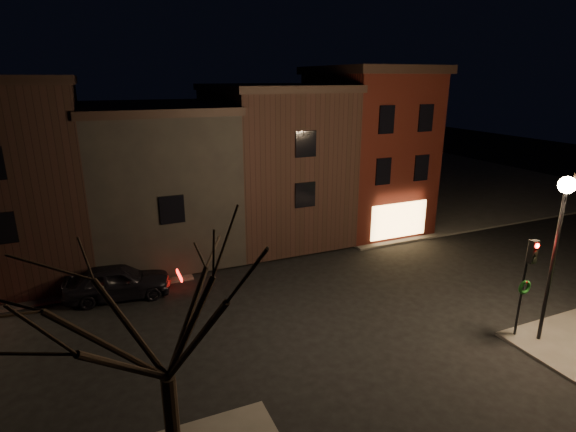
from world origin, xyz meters
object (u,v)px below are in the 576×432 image
(traffic_signal, at_px, (527,273))
(street_lamp_near, at_px, (562,215))
(parked_car_a, at_px, (118,282))
(bare_tree_left, at_px, (160,293))

(traffic_signal, bearing_deg, street_lamp_near, -39.37)
(street_lamp_near, distance_m, parked_car_a, 18.68)
(street_lamp_near, relative_size, bare_tree_left, 0.86)
(street_lamp_near, bearing_deg, traffic_signal, 140.63)
(traffic_signal, xyz_separation_m, parked_car_a, (-14.22, 10.01, -2.00))
(bare_tree_left, bearing_deg, traffic_signal, 6.26)
(street_lamp_near, bearing_deg, parked_car_a, 144.69)
(parked_car_a, bearing_deg, traffic_signal, -118.83)
(traffic_signal, relative_size, parked_car_a, 0.85)
(traffic_signal, distance_m, bare_tree_left, 13.93)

